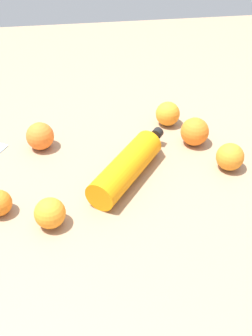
% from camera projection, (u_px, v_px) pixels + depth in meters
% --- Properties ---
extents(ground_plane, '(2.40, 2.40, 0.00)m').
position_uv_depth(ground_plane, '(129.00, 171.00, 1.04)').
color(ground_plane, '#9E7F60').
extents(water_bottle, '(0.28, 0.24, 0.07)m').
position_uv_depth(water_bottle, '(130.00, 163.00, 1.00)').
color(water_bottle, orange).
rests_on(water_bottle, ground_plane).
extents(orange_0, '(0.07, 0.07, 0.07)m').
position_uv_depth(orange_0, '(50.00, 213.00, 0.86)').
color(orange_0, orange).
rests_on(orange_0, ground_plane).
extents(orange_2, '(0.07, 0.07, 0.07)m').
position_uv_depth(orange_2, '(168.00, 114.00, 1.20)').
color(orange_2, orange).
rests_on(orange_2, ground_plane).
extents(orange_3, '(0.08, 0.08, 0.08)m').
position_uv_depth(orange_3, '(195.00, 132.00, 1.11)').
color(orange_3, orange).
rests_on(orange_3, ground_plane).
extents(orange_4, '(0.07, 0.07, 0.07)m').
position_uv_depth(orange_4, '(230.00, 157.00, 1.03)').
color(orange_4, orange).
rests_on(orange_4, ground_plane).
extents(orange_5, '(0.08, 0.08, 0.08)m').
position_uv_depth(orange_5, '(40.00, 136.00, 1.10)').
color(orange_5, orange).
rests_on(orange_5, ground_plane).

